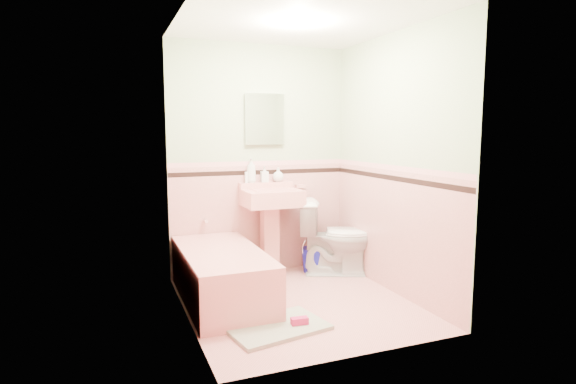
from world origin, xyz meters
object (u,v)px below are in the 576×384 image
object	(u,v)px
sink	(272,233)
soap_bottle_right	(278,175)
soap_bottle_left	(251,170)
bucket	(313,260)
medicine_cabinet	(265,119)
soap_bottle_mid	(265,174)
shoe	(300,321)
toilet	(336,237)
bathtub	(222,277)

from	to	relation	value
sink	soap_bottle_right	world-z (taller)	soap_bottle_right
soap_bottle_left	soap_bottle_right	xyz separation A→B (m)	(0.31, 0.00, -0.06)
bucket	sink	bearing A→B (deg)	176.72
medicine_cabinet	soap_bottle_right	size ratio (longest dim) A/B	3.52
soap_bottle_mid	medicine_cabinet	bearing A→B (deg)	61.78
soap_bottle_mid	shoe	world-z (taller)	soap_bottle_mid
soap_bottle_left	medicine_cabinet	bearing A→B (deg)	10.09
medicine_cabinet	toilet	world-z (taller)	medicine_cabinet
soap_bottle_right	bucket	xyz separation A→B (m)	(0.34, -0.21, -0.96)
sink	soap_bottle_left	distance (m)	0.72
toilet	shoe	distance (m)	1.57
sink	bucket	size ratio (longest dim) A/B	3.48
sink	soap_bottle_left	xyz separation A→B (m)	(-0.17, 0.18, 0.67)
bathtub	medicine_cabinet	world-z (taller)	medicine_cabinet
medicine_cabinet	shoe	xyz separation A→B (m)	(-0.25, -1.58, -1.64)
soap_bottle_right	toilet	distance (m)	0.94
soap_bottle_left	shoe	size ratio (longest dim) A/B	1.94
bucket	shoe	size ratio (longest dim) A/B	1.98
soap_bottle_left	shoe	xyz separation A→B (m)	(-0.08, -1.55, -1.09)
bathtub	soap_bottle_mid	distance (m)	1.31
bathtub	bucket	size ratio (longest dim) A/B	5.50
soap_bottle_left	soap_bottle_right	size ratio (longest dim) A/B	1.71
soap_bottle_left	sink	bearing A→B (deg)	-46.87
sink	shoe	size ratio (longest dim) A/B	6.90
soap_bottle_right	shoe	world-z (taller)	soap_bottle_right
shoe	sink	bearing A→B (deg)	84.25
soap_bottle_mid	toilet	size ratio (longest dim) A/B	0.21
toilet	soap_bottle_mid	bearing A→B (deg)	85.91
bathtub	shoe	size ratio (longest dim) A/B	10.90
toilet	medicine_cabinet	bearing A→B (deg)	83.45
soap_bottle_mid	toilet	distance (m)	1.05
sink	shoe	world-z (taller)	sink
medicine_cabinet	bucket	world-z (taller)	medicine_cabinet
toilet	bucket	xyz separation A→B (m)	(-0.21, 0.15, -0.28)
medicine_cabinet	soap_bottle_right	world-z (taller)	medicine_cabinet
bathtub	soap_bottle_left	distance (m)	1.27
sink	soap_bottle_right	distance (m)	0.66
soap_bottle_right	bucket	distance (m)	1.04
soap_bottle_mid	bucket	xyz separation A→B (m)	(0.50, -0.21, -0.96)
soap_bottle_right	shoe	size ratio (longest dim) A/B	1.14
bathtub	bucket	bearing A→B (deg)	23.28
toilet	shoe	bearing A→B (deg)	164.14
sink	soap_bottle_mid	size ratio (longest dim) A/B	5.51
bathtub	bucket	xyz separation A→B (m)	(1.17, 0.50, -0.09)
soap_bottle_mid	soap_bottle_right	world-z (taller)	soap_bottle_mid
soap_bottle_left	soap_bottle_mid	bearing A→B (deg)	0.00
bathtub	soap_bottle_mid	size ratio (longest dim) A/B	8.71
sink	medicine_cabinet	xyz separation A→B (m)	(0.00, 0.21, 1.23)
soap_bottle_left	bucket	xyz separation A→B (m)	(0.66, -0.21, -1.01)
soap_bottle_left	toilet	bearing A→B (deg)	-22.37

